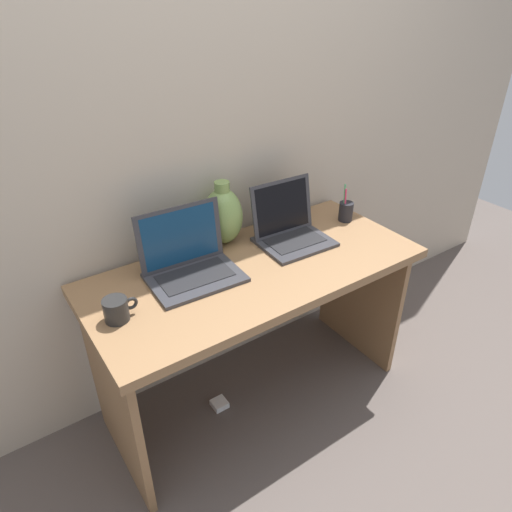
# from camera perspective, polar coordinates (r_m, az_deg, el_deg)

# --- Properties ---
(ground_plane) EXTENTS (6.00, 6.00, 0.00)m
(ground_plane) POSITION_cam_1_polar(r_m,az_deg,el_deg) (2.39, 0.00, -16.48)
(ground_plane) COLOR #564C47
(back_wall) EXTENTS (4.40, 0.04, 2.40)m
(back_wall) POSITION_cam_1_polar(r_m,az_deg,el_deg) (1.99, -5.94, 14.47)
(back_wall) COLOR #BCAD99
(back_wall) RESTS_ON ground
(desk) EXTENTS (1.39, 0.62, 0.74)m
(desk) POSITION_cam_1_polar(r_m,az_deg,el_deg) (2.00, 0.00, -5.29)
(desk) COLOR olive
(desk) RESTS_ON ground
(laptop_left) EXTENTS (0.37, 0.28, 0.26)m
(laptop_left) POSITION_cam_1_polar(r_m,az_deg,el_deg) (1.85, -8.29, -0.28)
(laptop_left) COLOR #333338
(laptop_left) RESTS_ON desk
(laptop_right) EXTENTS (0.32, 0.27, 0.26)m
(laptop_right) POSITION_cam_1_polar(r_m,az_deg,el_deg) (2.08, 4.02, 3.72)
(laptop_right) COLOR #333338
(laptop_right) RESTS_ON desk
(green_vase) EXTENTS (0.17, 0.17, 0.28)m
(green_vase) POSITION_cam_1_polar(r_m,az_deg,el_deg) (2.03, -4.04, 4.96)
(green_vase) COLOR #75934C
(green_vase) RESTS_ON desk
(coffee_mug) EXTENTS (0.12, 0.09, 0.08)m
(coffee_mug) POSITION_cam_1_polar(r_m,az_deg,el_deg) (1.67, -16.67, -6.29)
(coffee_mug) COLOR black
(coffee_mug) RESTS_ON desk
(pen_cup) EXTENTS (0.07, 0.07, 0.18)m
(pen_cup) POSITION_cam_1_polar(r_m,az_deg,el_deg) (2.29, 10.92, 5.41)
(pen_cup) COLOR black
(pen_cup) RESTS_ON desk
(power_brick) EXTENTS (0.07, 0.07, 0.03)m
(power_brick) POSITION_cam_1_polar(r_m,az_deg,el_deg) (2.34, -4.49, -17.57)
(power_brick) COLOR white
(power_brick) RESTS_ON ground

